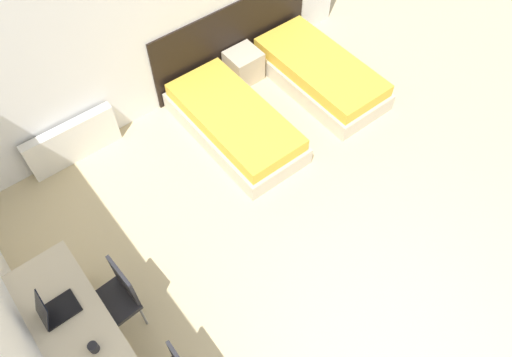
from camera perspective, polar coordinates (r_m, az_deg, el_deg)
The scene contains 9 objects.
wall_back at distance 5.81m, azimuth -12.95°, elevation 17.48°, with size 5.93×0.05×2.70m.
headboard_panel at distance 6.75m, azimuth -2.70°, elevation 15.67°, with size 2.39×0.03×1.02m.
bed_near_window at distance 6.10m, azimuth -2.48°, elevation 6.34°, with size 0.89×1.85×0.41m.
bed_near_door at distance 6.76m, azimuth 7.29°, elevation 11.80°, with size 0.89×1.85×0.41m.
nightstand at distance 6.80m, azimuth -1.43°, elevation 12.78°, with size 0.42×0.39×0.42m.
radiator at distance 6.18m, azimuth -20.20°, elevation 3.95°, with size 1.10×0.12×0.55m.
chair_near_laptop at distance 4.74m, azimuth -15.70°, elevation -12.96°, with size 0.42×0.42×0.89m.
laptop at distance 4.54m, azimuth -22.13°, elevation -13.75°, with size 0.31×0.24×0.31m.
mug at distance 4.34m, azimuth -18.08°, elevation -17.87°, with size 0.08×0.08×0.09m.
Camera 1 is at (-1.85, 0.08, 4.74)m, focal length 35.00 mm.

